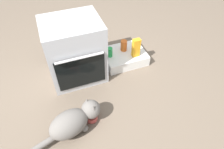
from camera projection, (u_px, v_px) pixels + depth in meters
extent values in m
plane|color=#6B5B4C|center=(84.00, 99.00, 2.17)|extent=(8.00, 8.00, 0.00)
cube|color=#B7BABF|center=(75.00, 51.00, 2.18)|extent=(0.60, 0.50, 0.72)
cube|color=black|center=(81.00, 72.00, 2.07)|extent=(0.51, 0.01, 0.40)
cylinder|color=silver|center=(80.00, 58.00, 1.90)|extent=(0.48, 0.02, 0.02)
cube|color=white|center=(124.00, 56.00, 2.56)|extent=(0.52, 0.41, 0.13)
cylinder|color=#C64C47|center=(91.00, 117.00, 1.98)|extent=(0.12, 0.12, 0.05)
sphere|color=brown|center=(91.00, 116.00, 1.96)|extent=(0.07, 0.07, 0.07)
ellipsoid|color=slate|center=(69.00, 124.00, 1.80)|extent=(0.43, 0.35, 0.25)
sphere|color=slate|center=(91.00, 109.00, 1.89)|extent=(0.18, 0.18, 0.18)
cone|color=slate|center=(87.00, 101.00, 1.87)|extent=(0.06, 0.06, 0.08)
cone|color=slate|center=(93.00, 109.00, 1.81)|extent=(0.06, 0.06, 0.08)
cylinder|color=slate|center=(38.00, 148.00, 1.71)|extent=(0.32, 0.15, 0.05)
sphere|color=slate|center=(77.00, 118.00, 1.96)|extent=(0.07, 0.07, 0.07)
sphere|color=slate|center=(85.00, 128.00, 1.88)|extent=(0.07, 0.07, 0.07)
cube|color=orange|center=(136.00, 48.00, 2.39)|extent=(0.09, 0.06, 0.24)
cylinder|color=green|center=(110.00, 52.00, 2.42)|extent=(0.07, 0.07, 0.12)
cylinder|color=#D16023|center=(124.00, 46.00, 2.50)|extent=(0.08, 0.08, 0.14)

